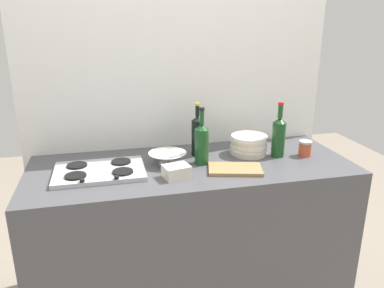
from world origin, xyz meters
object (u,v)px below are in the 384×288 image
object	(u,v)px
plate_stack	(249,145)
wine_bottle_mid_right	(279,136)
mixing_bowl	(168,158)
butter_dish	(177,171)
condiment_jar_front	(305,148)
cutting_board	(235,169)
wine_bottle_mid_left	(202,143)
wine_bottle_leftmost	(197,135)
stovetop_hob	(100,171)

from	to	relation	value
plate_stack	wine_bottle_mid_right	size ratio (longest dim) A/B	0.69
mixing_bowl	butter_dish	world-z (taller)	mixing_bowl
butter_dish	condiment_jar_front	world-z (taller)	condiment_jar_front
condiment_jar_front	cutting_board	size ratio (longest dim) A/B	0.32
wine_bottle_mid_right	wine_bottle_mid_left	bearing A→B (deg)	-177.70
wine_bottle_leftmost	wine_bottle_mid_left	size ratio (longest dim) A/B	0.99
butter_dish	condiment_jar_front	distance (m)	0.82
wine_bottle_mid_right	mixing_bowl	bearing A→B (deg)	178.15
plate_stack	mixing_bowl	xyz separation A→B (m)	(-0.50, -0.05, -0.02)
condiment_jar_front	wine_bottle_mid_left	bearing A→B (deg)	178.63
plate_stack	wine_bottle_leftmost	bearing A→B (deg)	169.42
wine_bottle_leftmost	stovetop_hob	bearing A→B (deg)	-164.10
condiment_jar_front	butter_dish	bearing A→B (deg)	-170.00
wine_bottle_leftmost	wine_bottle_mid_right	distance (m)	0.48
stovetop_hob	mixing_bowl	world-z (taller)	mixing_bowl
butter_dish	wine_bottle_leftmost	bearing A→B (deg)	58.59
wine_bottle_mid_left	condiment_jar_front	world-z (taller)	wine_bottle_mid_left
wine_bottle_mid_right	cutting_board	xyz separation A→B (m)	(-0.32, -0.16, -0.12)
plate_stack	wine_bottle_mid_right	xyz separation A→B (m)	(0.15, -0.07, 0.07)
condiment_jar_front	cutting_board	bearing A→B (deg)	-165.28
wine_bottle_mid_right	cutting_board	distance (m)	0.38
condiment_jar_front	cutting_board	xyz separation A→B (m)	(-0.48, -0.13, -0.04)
stovetop_hob	wine_bottle_mid_right	xyz separation A→B (m)	(1.03, 0.03, 0.11)
wine_bottle_mid_left	butter_dish	world-z (taller)	wine_bottle_mid_left
plate_stack	wine_bottle_mid_right	bearing A→B (deg)	-25.10
condiment_jar_front	cutting_board	world-z (taller)	condiment_jar_front
wine_bottle_mid_left	mixing_bowl	bearing A→B (deg)	167.89
butter_dish	cutting_board	xyz separation A→B (m)	(0.32, 0.02, -0.02)
condiment_jar_front	mixing_bowl	bearing A→B (deg)	176.14
wine_bottle_mid_left	wine_bottle_leftmost	bearing A→B (deg)	85.54
butter_dish	condiment_jar_front	xyz separation A→B (m)	(0.80, 0.14, 0.01)
butter_dish	cutting_board	world-z (taller)	butter_dish
stovetop_hob	wine_bottle_mid_right	size ratio (longest dim) A/B	1.44
wine_bottle_mid_right	condiment_jar_front	bearing A→B (deg)	-11.98
cutting_board	wine_bottle_mid_right	bearing A→B (deg)	26.52
plate_stack	wine_bottle_mid_right	distance (m)	0.18
wine_bottle_mid_left	cutting_board	xyz separation A→B (m)	(0.15, -0.14, -0.11)
wine_bottle_leftmost	butter_dish	distance (m)	0.37
wine_bottle_mid_left	condiment_jar_front	size ratio (longest dim) A/B	3.51
mixing_bowl	butter_dish	distance (m)	0.20
wine_bottle_leftmost	condiment_jar_front	bearing A→B (deg)	-14.78
wine_bottle_leftmost	mixing_bowl	size ratio (longest dim) A/B	1.49
wine_bottle_mid_right	wine_bottle_leftmost	bearing A→B (deg)	164.26
mixing_bowl	stovetop_hob	bearing A→B (deg)	-171.64
stovetop_hob	wine_bottle_leftmost	bearing A→B (deg)	15.90
wine_bottle_mid_right	butter_dish	xyz separation A→B (m)	(-0.64, -0.18, -0.09)
wine_bottle_mid_right	stovetop_hob	bearing A→B (deg)	-178.13
wine_bottle_leftmost	butter_dish	xyz separation A→B (m)	(-0.19, -0.31, -0.09)
plate_stack	condiment_jar_front	xyz separation A→B (m)	(0.31, -0.11, -0.01)
wine_bottle_mid_left	mixing_bowl	xyz separation A→B (m)	(-0.19, 0.04, -0.08)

